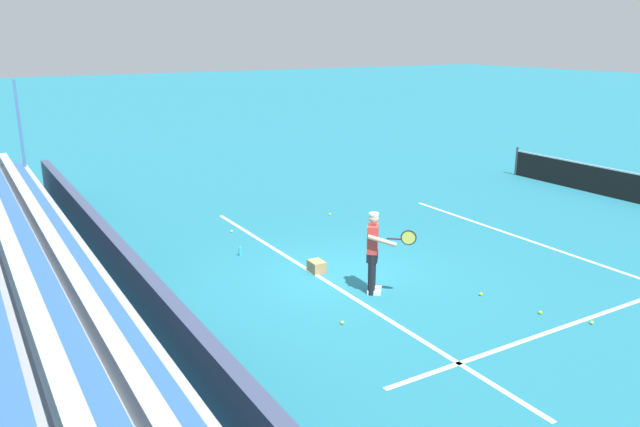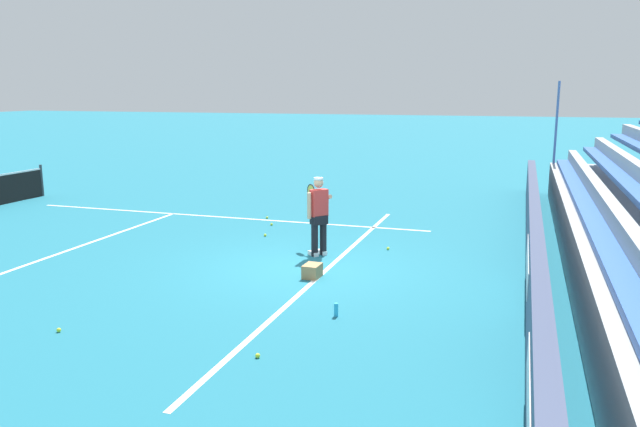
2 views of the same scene
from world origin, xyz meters
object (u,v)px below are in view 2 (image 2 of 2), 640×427
Objects in this scene: tennis_ball_far_left at (388,248)px; tennis_ball_on_baseline at (258,356)px; tennis_ball_far_right at (272,224)px; ball_box_cardboard at (312,271)px; tennis_ball_midcourt at (265,235)px; tennis_player at (318,215)px; water_bottle at (336,310)px; tennis_ball_toward_net at (59,330)px; tennis_ball_stray_back at (267,218)px.

tennis_ball_far_left is 6.27m from tennis_ball_on_baseline.
ball_box_cardboard is at bearing -148.32° from tennis_ball_far_right.
tennis_ball_midcourt is at bearing 83.47° from tennis_ball_far_left.
tennis_ball_far_right is at bearing 31.68° from ball_box_cardboard.
tennis_player is 7.80× the size of water_bottle.
tennis_player is 1.85m from tennis_ball_far_left.
tennis_ball_far_right and tennis_ball_on_baseline have the same top height.
ball_box_cardboard is 1.82× the size of water_bottle.
ball_box_cardboard is (-1.61, -0.40, -0.76)m from tennis_player.
tennis_ball_on_baseline is (0.08, -3.19, 0.00)m from tennis_ball_toward_net.
tennis_player is at bearing -125.39° from tennis_ball_midcourt.
tennis_ball_far_left is 4.42m from water_bottle.
tennis_ball_stray_back is 7.91m from water_bottle.
tennis_ball_far_right is 0.91m from tennis_ball_stray_back.
tennis_ball_stray_back is (4.91, 3.01, -0.10)m from ball_box_cardboard.
water_bottle is at bearing -145.80° from tennis_ball_midcourt.
ball_box_cardboard is 2.71m from tennis_ball_far_left.
tennis_ball_stray_back is at bearing 31.46° from ball_box_cardboard.
tennis_ball_far_left and tennis_ball_far_right have the same top height.
tennis_ball_on_baseline is at bearing -157.99° from tennis_ball_stray_back.
tennis_player reaches higher than tennis_ball_stray_back.
tennis_player is 3.41m from tennis_ball_far_right.
water_bottle is at bearing -178.87° from tennis_ball_far_left.
tennis_ball_far_right is (1.59, 3.50, 0.00)m from tennis_ball_far_left.
tennis_ball_toward_net is 8.71m from tennis_ball_stray_back.
tennis_ball_midcourt is at bearing -164.65° from tennis_ball_far_right.
tennis_player is at bearing -23.10° from tennis_ball_toward_net.
ball_box_cardboard reaches higher than tennis_ball_far_left.
tennis_ball_far_left is at bearing 1.13° from water_bottle.
tennis_ball_stray_back is at bearing 59.00° from tennis_ball_far_left.
ball_box_cardboard is at bearing -35.52° from tennis_ball_toward_net.
tennis_player is 25.98× the size of tennis_ball_toward_net.
water_bottle reaches higher than tennis_ball_toward_net.
ball_box_cardboard is 6.06× the size of tennis_ball_on_baseline.
tennis_player reaches higher than tennis_ball_far_right.
tennis_ball_midcourt is 7.14m from tennis_ball_on_baseline.
tennis_ball_midcourt is 1.00× the size of tennis_ball_stray_back.
tennis_player reaches higher than ball_box_cardboard.
tennis_ball_midcourt is at bearing 22.14° from tennis_ball_on_baseline.
tennis_player is at bearing 124.26° from tennis_ball_far_left.
water_bottle reaches higher than tennis_ball_far_right.
ball_box_cardboard is at bearing 28.89° from water_bottle.
tennis_player is at bearing -141.72° from tennis_ball_stray_back.
tennis_ball_far_right is at bearing -1.17° from tennis_ball_toward_net.
tennis_ball_far_right is at bearing -149.71° from tennis_ball_stray_back.
water_bottle is (-1.88, -1.04, -0.02)m from ball_box_cardboard.
tennis_ball_far_left is 1.00× the size of tennis_ball_far_right.
tennis_ball_stray_back is (0.79, 0.46, 0.00)m from tennis_ball_far_right.
tennis_ball_far_right is 1.00× the size of tennis_ball_midcourt.
tennis_player reaches higher than tennis_ball_far_left.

